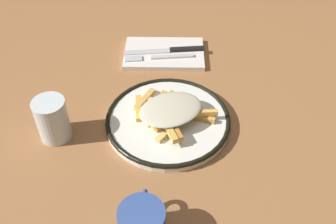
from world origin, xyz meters
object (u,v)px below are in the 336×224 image
Objects in this scene: napkin at (164,53)px; water_glass at (52,119)px; fork at (159,57)px; fries_heap at (168,111)px; plate at (168,120)px; knife at (171,50)px; coffee_mug at (142,224)px.

napkin is 0.37m from water_glass.
fork reaches higher than napkin.
plate is at bearing 172.31° from fries_heap.
knife is 2.23× the size of water_glass.
plate is at bearing -179.22° from knife.
fries_heap is 0.25m from napkin.
knife is at bearing -82.40° from napkin.
water_glass reaches higher than fork.
fries_heap is at bearing -6.31° from coffee_mug.
fork is 0.04m from knife.
plate is 1.30× the size of napkin.
water_glass reaches higher than plate.
fries_heap is 1.96× the size of water_glass.
plate is at bearing -171.20° from fork.
coffee_mug reaches higher than knife.
knife is (0.25, 0.00, 0.00)m from plate.
plate is 1.53× the size of fork.
fork is 0.33m from water_glass.
water_glass reaches higher than coffee_mug.
fries_heap is at bearing -171.03° from fork.
knife is 2.07× the size of coffee_mug.
napkin is at bearing -35.31° from water_glass.
coffee_mug is (-0.49, -0.01, 0.02)m from fork.
fork is at bearing -36.56° from water_glass.
fries_heap is at bearing -78.36° from water_glass.
napkin is 2.05× the size of coffee_mug.
water_glass is 0.30m from coffee_mug.
fries_heap is 0.27m from coffee_mug.
plate is 1.28× the size of knife.
plate and knife have the same top height.
knife is 0.52m from coffee_mug.
water_glass is at bearing 142.58° from knife.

